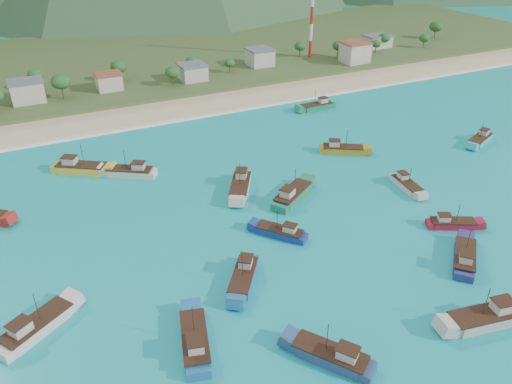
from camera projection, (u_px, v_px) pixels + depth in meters
name	position (u px, v px, depth m)	size (l,w,h in m)	color
ground	(287.00, 256.00, 86.95)	(600.00, 600.00, 0.00)	#0D9093
beach	(158.00, 112.00, 148.56)	(400.00, 18.00, 1.20)	beige
land	(113.00, 62.00, 196.13)	(400.00, 110.00, 2.40)	#385123
surf_line	(167.00, 123.00, 141.15)	(400.00, 2.50, 0.08)	white
village	(156.00, 72.00, 168.08)	(212.13, 29.23, 7.42)	beige
vegetation	(126.00, 76.00, 163.17)	(275.55, 25.58, 8.18)	#235623
radio_tower	(312.00, 7.00, 188.06)	(1.20, 1.20, 37.77)	red
boat_0	(452.00, 224.00, 94.66)	(9.46, 6.64, 5.46)	#A5142E
boat_1	(243.00, 278.00, 80.73)	(8.98, 10.64, 6.40)	#1F6598
boat_2	(81.00, 168.00, 114.15)	(12.52, 9.91, 7.40)	yellow
boat_7	(36.00, 328.00, 70.97)	(11.68, 9.33, 6.92)	silver
boat_11	(342.00, 150.00, 123.40)	(10.94, 8.49, 6.43)	#AD811C
boat_12	(281.00, 233.00, 92.07)	(8.32, 9.35, 5.73)	navy
boat_13	(464.00, 258.00, 85.08)	(10.36, 9.90, 6.54)	navy
boat_15	(292.00, 196.00, 103.47)	(12.17, 9.64, 7.19)	#1E744F
boat_18	(406.00, 185.00, 107.96)	(4.10, 9.72, 5.57)	beige
boat_19	(317.00, 107.00, 150.28)	(10.92, 3.25, 6.45)	#127946
boat_22	(332.00, 357.00, 66.45)	(9.14, 11.13, 6.64)	navy
boat_24	(480.00, 140.00, 128.75)	(10.75, 6.80, 6.12)	#2FAABA
boat_26	(487.00, 318.00, 72.48)	(12.69, 5.77, 7.23)	#B3ACA3
boat_27	(240.00, 186.00, 106.96)	(9.33, 12.27, 7.18)	beige
boat_28	(195.00, 342.00, 68.64)	(6.34, 12.06, 6.83)	#1A6095
boat_29	(130.00, 172.00, 112.74)	(11.44, 8.94, 6.74)	beige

